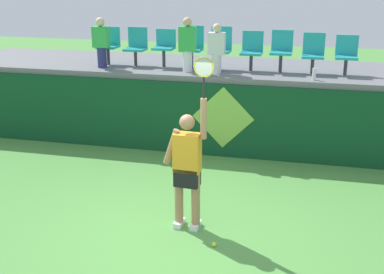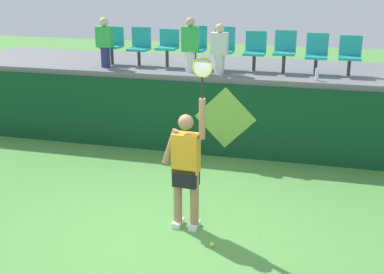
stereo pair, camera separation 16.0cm
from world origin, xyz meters
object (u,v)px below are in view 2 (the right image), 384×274
object	(u,v)px
tennis_player	(186,165)
stadium_chair_7	(317,52)
spectator_1	(190,44)
stadium_chair_4	(224,46)
water_bottle	(317,75)
stadium_chair_3	(196,45)
spectator_2	(105,41)
tennis_ball	(212,245)
spectator_0	(219,48)
stadium_chair_2	(168,45)
stadium_chair_1	(140,45)
stadium_chair_5	(255,49)
stadium_chair_0	(113,43)
stadium_chair_6	(285,49)
stadium_chair_8	(350,54)

from	to	relation	value
tennis_player	stadium_chair_7	bearing A→B (deg)	68.15
tennis_player	spectator_1	distance (m)	3.93
stadium_chair_4	stadium_chair_7	bearing A→B (deg)	-0.10
tennis_player	water_bottle	world-z (taller)	tennis_player
stadium_chair_3	spectator_2	xyz separation A→B (m)	(-1.92, -0.43, 0.07)
tennis_ball	spectator_0	world-z (taller)	spectator_0
stadium_chair_2	spectator_2	bearing A→B (deg)	-161.97
stadium_chair_4	spectator_0	distance (m)	0.45
water_bottle	spectator_1	world-z (taller)	spectator_1
tennis_ball	stadium_chair_1	xyz separation A→B (m)	(-2.69, 4.54, 2.05)
stadium_chair_5	stadium_chair_7	size ratio (longest dim) A/B	1.00
spectator_0	spectator_1	world-z (taller)	spectator_1
stadium_chair_0	stadium_chair_3	bearing A→B (deg)	0.23
stadium_chair_6	spectator_1	xyz separation A→B (m)	(-1.90, -0.45, 0.10)
stadium_chair_0	spectator_1	world-z (taller)	spectator_1
water_bottle	stadium_chair_1	size ratio (longest dim) A/B	0.28
water_bottle	stadium_chair_4	xyz separation A→B (m)	(-1.98, 0.70, 0.37)
tennis_ball	stadium_chair_3	distance (m)	5.20
tennis_ball	stadium_chair_1	distance (m)	5.66
water_bottle	stadium_chair_3	xyz separation A→B (m)	(-2.59, 0.70, 0.38)
tennis_player	stadium_chair_6	size ratio (longest dim) A/B	3.02
stadium_chair_0	stadium_chair_7	size ratio (longest dim) A/B	1.01
water_bottle	spectator_0	distance (m)	2.03
tennis_player	stadium_chair_3	xyz separation A→B (m)	(-0.91, 4.07, 1.14)
stadium_chair_2	stadium_chair_6	bearing A→B (deg)	0.14
stadium_chair_5	tennis_player	bearing A→B (deg)	-95.23
stadium_chair_8	spectator_0	xyz separation A→B (m)	(-2.58, -0.44, 0.09)
stadium_chair_2	stadium_chair_3	xyz separation A→B (m)	(0.62, 0.01, 0.03)
spectator_2	stadium_chair_0	bearing A→B (deg)	90.00
stadium_chair_3	stadium_chair_1	bearing A→B (deg)	-179.91
water_bottle	stadium_chair_0	bearing A→B (deg)	171.33
tennis_ball	stadium_chair_4	world-z (taller)	stadium_chair_4
stadium_chair_6	stadium_chair_1	bearing A→B (deg)	179.95
stadium_chair_7	spectator_0	size ratio (longest dim) A/B	0.81
spectator_0	stadium_chair_7	bearing A→B (deg)	13.02
stadium_chair_5	stadium_chair_1	bearing A→B (deg)	179.94
water_bottle	stadium_chair_8	world-z (taller)	stadium_chair_8
stadium_chair_3	stadium_chair_6	size ratio (longest dim) A/B	1.05
spectator_1	stadium_chair_2	bearing A→B (deg)	144.87
stadium_chair_3	spectator_0	world-z (taller)	spectator_0
stadium_chair_5	spectator_1	size ratio (longest dim) A/B	0.73
stadium_chair_6	stadium_chair_2	bearing A→B (deg)	-179.86
water_bottle	stadium_chair_0	size ratio (longest dim) A/B	0.28
stadium_chair_0	stadium_chair_6	world-z (taller)	stadium_chair_6
tennis_ball	stadium_chair_7	world-z (taller)	stadium_chair_7
spectator_0	stadium_chair_6	bearing A→B (deg)	19.06
stadium_chair_3	stadium_chair_7	bearing A→B (deg)	-0.05
spectator_0	spectator_2	xyz separation A→B (m)	(-2.54, 0.01, 0.04)
tennis_player	tennis_ball	xyz separation A→B (m)	(0.50, -0.47, -0.96)
stadium_chair_0	spectator_2	xyz separation A→B (m)	(0.00, -0.43, 0.09)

